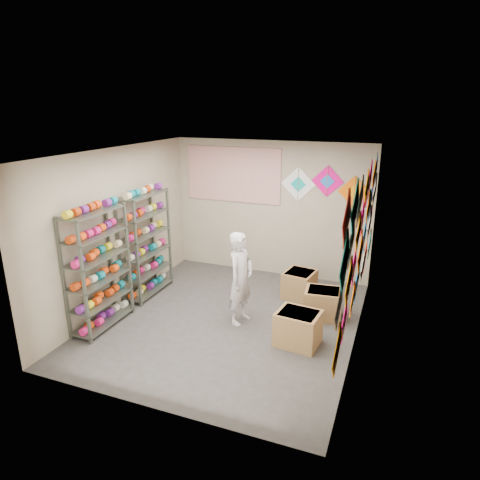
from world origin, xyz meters
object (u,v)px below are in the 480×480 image
at_px(shelf_rack_front, 98,270).
at_px(carton_b, 323,304).
at_px(shopkeeper, 241,278).
at_px(carton_a, 298,328).
at_px(carton_c, 299,284).
at_px(shelf_rack_back, 146,245).

height_order(shelf_rack_front, carton_b, shelf_rack_front).
bearing_deg(shopkeeper, shelf_rack_front, 125.33).
height_order(shelf_rack_front, carton_a, shelf_rack_front).
xyz_separation_m(shopkeeper, carton_c, (0.66, 1.24, -0.51)).
bearing_deg(shelf_rack_back, carton_c, 17.89).
relative_size(shelf_rack_front, shelf_rack_back, 1.00).
xyz_separation_m(shelf_rack_front, carton_a, (3.01, 0.57, -0.70)).
xyz_separation_m(shelf_rack_front, shopkeeper, (1.98, 0.91, -0.20)).
height_order(shopkeeper, carton_c, shopkeeper).
xyz_separation_m(shelf_rack_back, shopkeeper, (1.98, -0.39, -0.20)).
bearing_deg(shelf_rack_back, carton_b, 4.16).
height_order(shelf_rack_back, carton_c, shelf_rack_back).
distance_m(shelf_rack_front, shelf_rack_back, 1.30).
bearing_deg(carton_c, carton_b, -39.75).
bearing_deg(shelf_rack_front, carton_b, 25.61).
bearing_deg(carton_b, shopkeeper, -159.22).
relative_size(shelf_rack_back, shopkeeper, 1.27).
height_order(shopkeeper, carton_a, shopkeeper).
xyz_separation_m(carton_a, carton_b, (0.19, 0.96, -0.01)).
height_order(shelf_rack_front, shelf_rack_back, same).
distance_m(carton_a, carton_b, 0.98).
distance_m(shelf_rack_back, carton_a, 3.17).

